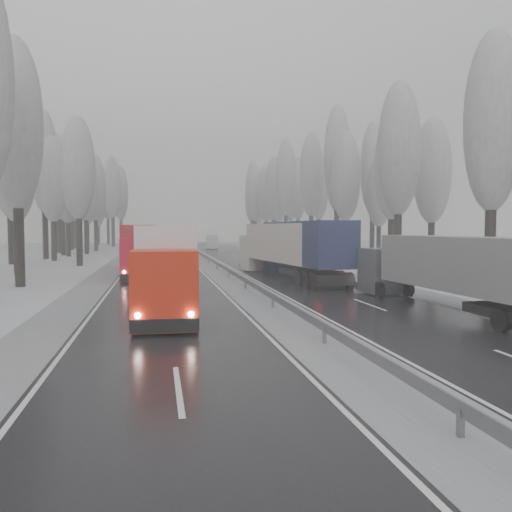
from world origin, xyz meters
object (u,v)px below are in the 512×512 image
object	(u,v)px
truck_red_white	(169,259)
truck_red_red	(137,246)
truck_blue_box	(299,246)
box_truck_distant	(212,242)
truck_grey_tarp	(450,268)
truck_cream_box	(285,246)

from	to	relation	value
truck_red_white	truck_red_red	size ratio (longest dim) A/B	0.97
truck_blue_box	box_truck_distant	xyz separation A→B (m)	(-0.52, 58.39, -1.26)
truck_red_white	truck_red_red	bearing A→B (deg)	99.77
box_truck_distant	truck_red_white	size ratio (longest dim) A/B	0.46
truck_blue_box	truck_red_white	world-z (taller)	truck_blue_box
truck_blue_box	truck_red_red	xyz separation A→B (m)	(-12.74, 7.20, -0.15)
truck_grey_tarp	truck_blue_box	xyz separation A→B (m)	(-2.94, 16.22, 0.52)
truck_grey_tarp	box_truck_distant	distance (m)	74.69
truck_blue_box	truck_red_red	distance (m)	14.63
truck_grey_tarp	truck_blue_box	size ratio (longest dim) A/B	0.81
truck_grey_tarp	truck_cream_box	world-z (taller)	truck_cream_box
truck_blue_box	box_truck_distant	distance (m)	58.40
truck_red_white	truck_grey_tarp	bearing A→B (deg)	-17.57
truck_blue_box	truck_red_white	size ratio (longest dim) A/B	1.09
truck_red_red	truck_cream_box	bearing A→B (deg)	-28.51
truck_blue_box	truck_red_white	bearing A→B (deg)	-134.27
truck_blue_box	truck_red_red	bearing A→B (deg)	148.81
truck_red_red	truck_grey_tarp	bearing A→B (deg)	-58.76
truck_red_white	truck_red_red	xyz separation A→B (m)	(-2.33, 18.53, 0.08)
truck_blue_box	truck_cream_box	bearing A→B (deg)	118.15
truck_blue_box	box_truck_distant	size ratio (longest dim) A/B	2.34
box_truck_distant	truck_red_white	bearing A→B (deg)	-91.14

